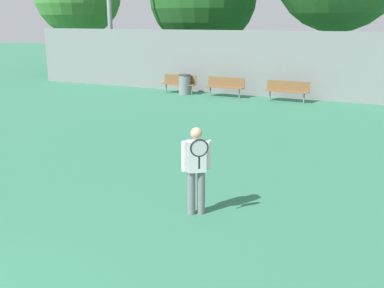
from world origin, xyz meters
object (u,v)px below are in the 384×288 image
object	(u,v)px
tennis_player	(196,167)
bench_courtside_far	(179,82)
bench_by_gate	(288,89)
bench_courtside_near	(225,85)
trash_bin	(185,84)

from	to	relation	value
tennis_player	bench_courtside_far	xyz separation A→B (m)	(-6.45, 12.08, -0.35)
tennis_player	bench_by_gate	xyz separation A→B (m)	(-1.31, 12.08, -0.35)
tennis_player	bench_by_gate	size ratio (longest dim) A/B	0.87
tennis_player	bench_courtside_near	bearing A→B (deg)	74.29
bench_courtside_near	trash_bin	bearing A→B (deg)	-176.56
tennis_player	trash_bin	xyz separation A→B (m)	(-6.11, 11.96, -0.43)
bench_courtside_far	bench_by_gate	world-z (taller)	same
bench_courtside_near	trash_bin	size ratio (longest dim) A/B	1.89
bench_courtside_far	trash_bin	bearing A→B (deg)	-19.61
trash_bin	bench_courtside_far	bearing A→B (deg)	160.39
bench_courtside_far	trash_bin	xyz separation A→B (m)	(0.33, -0.12, -0.08)
bench_by_gate	trash_bin	xyz separation A→B (m)	(-4.81, -0.12, -0.08)
bench_courtside_near	trash_bin	xyz separation A→B (m)	(-1.99, -0.12, -0.08)
tennis_player	bench_courtside_far	world-z (taller)	tennis_player
bench_by_gate	trash_bin	world-z (taller)	trash_bin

